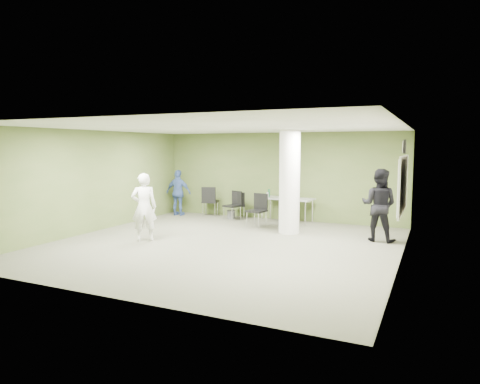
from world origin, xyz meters
The scene contains 17 objects.
floor centered at (0.00, 0.00, 0.00)m, with size 8.00×8.00×0.00m, color #4D4C3D.
ceiling centered at (0.00, 0.00, 2.80)m, with size 8.00×8.00×0.00m, color white.
wall_back centered at (0.00, 4.00, 1.40)m, with size 8.00×0.02×2.80m, color #4A5E2C.
wall_left centered at (-4.00, 0.00, 1.40)m, with size 0.02×8.00×2.80m, color #4A5E2C.
wall_right_cream centered at (4.00, 0.00, 1.40)m, with size 0.02×8.00×2.80m, color beige.
column centered at (1.00, 2.00, 1.40)m, with size 0.56×0.56×2.80m, color silver.
whiteboard centered at (3.92, 1.20, 1.50)m, with size 0.05×2.30×1.30m.
wall_clock centered at (3.92, 1.20, 2.35)m, with size 0.06×0.32×0.32m.
folding_table centered at (0.41, 3.53, 0.72)m, with size 1.69×0.89×1.02m.
wastebasket centered at (-1.43, 3.39, 0.15)m, with size 0.25×0.25×0.29m, color #4C4C4C.
chair_back_left centered at (-2.32, 3.56, 0.59)m, with size 0.61×0.61×1.01m.
chair_back_right centered at (-1.25, 3.58, 0.51)m, with size 0.57×0.57×0.87m.
chair_table_left centered at (-1.31, 3.35, 0.54)m, with size 0.59×0.59×0.92m.
chair_table_right centered at (-0.11, 2.49, 0.57)m, with size 0.58×0.58×0.98m.
woman_white centered at (-1.98, -0.46, 0.85)m, with size 0.62×0.41×1.70m, color white.
man_black centered at (3.34, 1.97, 0.91)m, with size 0.88×0.69×1.81m, color black.
man_blue centered at (-3.40, 3.32, 0.78)m, with size 0.92×0.38×1.57m, color #3B5592.
Camera 1 is at (4.58, -9.03, 2.34)m, focal length 32.00 mm.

